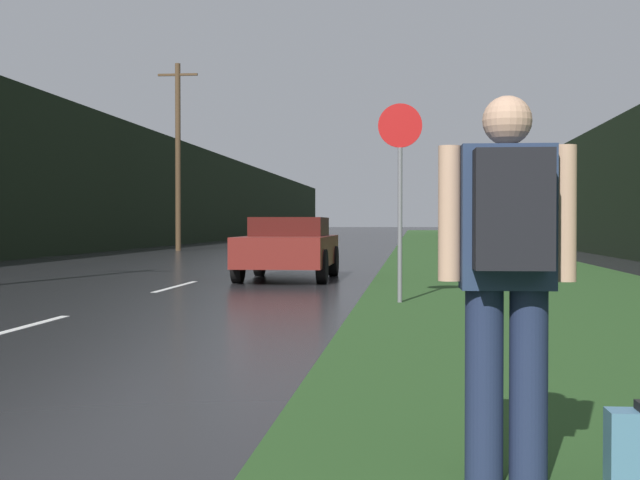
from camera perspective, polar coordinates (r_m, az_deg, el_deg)
name	(u,v)px	position (r m, az deg, el deg)	size (l,w,h in m)	color
grass_verge	(460,250)	(41.43, 8.93, -0.62)	(6.00, 240.00, 0.02)	#26471E
lane_stripe_b	(15,329)	(10.82, -18.94, -5.43)	(0.12, 3.00, 0.01)	silver
lane_stripe_c	(176,286)	(17.40, -9.19, -2.95)	(0.12, 3.00, 0.01)	silver
lane_stripe_d	(244,268)	(24.21, -4.87, -1.81)	(0.12, 3.00, 0.01)	silver
lane_stripe_e	(282,258)	(31.11, -2.45, -1.17)	(0.12, 3.00, 0.01)	silver
lane_stripe_f	(306,252)	(38.05, -0.92, -0.76)	(0.12, 3.00, 0.01)	silver
treeline_far_side	(170,193)	(53.32, -9.57, 2.97)	(2.00, 140.00, 6.00)	black
treeline_near_side	(558,201)	(52.01, 14.98, 2.45)	(2.00, 140.00, 5.01)	black
utility_pole_far	(178,154)	(40.46, -9.08, 5.44)	(1.80, 0.24, 8.36)	#4C3823
stop_sign	(400,182)	(13.54, 5.14, 3.71)	(0.67, 0.07, 3.03)	slate
hitchhiker_with_backpack	(508,264)	(4.13, 11.93, -1.51)	(0.63, 0.43, 1.80)	#1E2847
car_passing_near	(289,247)	(19.40, -2.01, -0.44)	(1.93, 4.19, 1.35)	maroon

